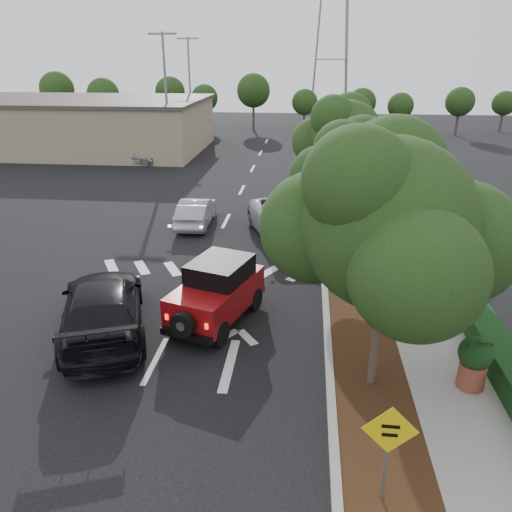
# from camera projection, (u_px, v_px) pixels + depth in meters

# --- Properties ---
(ground) EXTENTS (120.00, 120.00, 0.00)m
(ground) POSITION_uv_depth(u_px,v_px,m) (155.00, 360.00, 13.29)
(ground) COLOR black
(ground) RESTS_ON ground
(curb) EXTENTS (0.20, 70.00, 0.15)m
(curb) POSITION_uv_depth(u_px,v_px,m) (321.00, 222.00, 23.88)
(curb) COLOR #9E9B93
(curb) RESTS_ON ground
(planting_strip) EXTENTS (1.80, 70.00, 0.12)m
(planting_strip) POSITION_uv_depth(u_px,v_px,m) (342.00, 223.00, 23.79)
(planting_strip) COLOR black
(planting_strip) RESTS_ON ground
(sidewalk) EXTENTS (2.00, 70.00, 0.12)m
(sidewalk) POSITION_uv_depth(u_px,v_px,m) (382.00, 225.00, 23.61)
(sidewalk) COLOR gray
(sidewalk) RESTS_ON ground
(hedge) EXTENTS (0.80, 70.00, 0.80)m
(hedge) POSITION_uv_depth(u_px,v_px,m) (414.00, 219.00, 23.35)
(hedge) COLOR black
(hedge) RESTS_ON ground
(commercial_building) EXTENTS (22.00, 12.00, 4.00)m
(commercial_building) POSITION_uv_depth(u_px,v_px,m) (70.00, 125.00, 41.68)
(commercial_building) COLOR #9C8C6C
(commercial_building) RESTS_ON ground
(transmission_tower) EXTENTS (7.00, 4.00, 28.00)m
(transmission_tower) POSITION_uv_depth(u_px,v_px,m) (327.00, 125.00, 56.95)
(transmission_tower) COLOR slate
(transmission_tower) RESTS_ON ground
(street_tree_near) EXTENTS (3.80, 3.80, 5.92)m
(street_tree_near) POSITION_uv_depth(u_px,v_px,m) (371.00, 385.00, 12.30)
(street_tree_near) COLOR black
(street_tree_near) RESTS_ON ground
(street_tree_mid) EXTENTS (3.20, 3.20, 5.32)m
(street_tree_mid) POSITION_uv_depth(u_px,v_px,m) (350.00, 271.00, 18.75)
(street_tree_mid) COLOR black
(street_tree_mid) RESTS_ON ground
(street_tree_far) EXTENTS (3.40, 3.40, 5.62)m
(street_tree_far) POSITION_uv_depth(u_px,v_px,m) (341.00, 218.00, 24.74)
(street_tree_far) COLOR black
(street_tree_far) RESTS_ON ground
(light_pole_a) EXTENTS (2.00, 0.22, 9.00)m
(light_pole_a) POSITION_uv_depth(u_px,v_px,m) (170.00, 161.00, 37.86)
(light_pole_a) COLOR slate
(light_pole_a) RESTS_ON ground
(light_pole_b) EXTENTS (2.00, 0.22, 9.00)m
(light_pole_b) POSITION_uv_depth(u_px,v_px,m) (192.00, 137.00, 49.01)
(light_pole_b) COLOR slate
(light_pole_b) RESTS_ON ground
(red_jeep) EXTENTS (2.65, 3.91, 1.92)m
(red_jeep) POSITION_uv_depth(u_px,v_px,m) (219.00, 290.00, 15.02)
(red_jeep) COLOR black
(red_jeep) RESTS_ON ground
(silver_suv_ahead) EXTENTS (4.52, 6.60, 1.68)m
(silver_suv_ahead) POSITION_uv_depth(u_px,v_px,m) (290.00, 222.00, 21.56)
(silver_suv_ahead) COLOR #B3B4BB
(silver_suv_ahead) RESTS_ON ground
(black_suv_oncoming) EXTENTS (4.05, 6.04, 1.62)m
(black_suv_oncoming) POSITION_uv_depth(u_px,v_px,m) (103.00, 307.00, 14.35)
(black_suv_oncoming) COLOR black
(black_suv_oncoming) RESTS_ON ground
(silver_sedan_oncoming) EXTENTS (1.45, 3.94, 1.29)m
(silver_sedan_oncoming) POSITION_uv_depth(u_px,v_px,m) (196.00, 212.00, 23.57)
(silver_sedan_oncoming) COLOR #9A9CA1
(silver_sedan_oncoming) RESTS_ON ground
(parked_suv) EXTENTS (4.00, 1.98, 1.31)m
(parked_suv) POSITION_uv_depth(u_px,v_px,m) (133.00, 155.00, 36.65)
(parked_suv) COLOR #A3A5AA
(parked_suv) RESTS_ON ground
(speed_hump_sign) EXTENTS (0.96, 0.08, 2.05)m
(speed_hump_sign) POSITION_uv_depth(u_px,v_px,m) (389.00, 442.00, 8.54)
(speed_hump_sign) COLOR slate
(speed_hump_sign) RESTS_ON ground
(terracotta_planter) EXTENTS (0.80, 0.80, 1.40)m
(terracotta_planter) POSITION_uv_depth(u_px,v_px,m) (475.00, 357.00, 11.75)
(terracotta_planter) COLOR brown
(terracotta_planter) RESTS_ON ground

